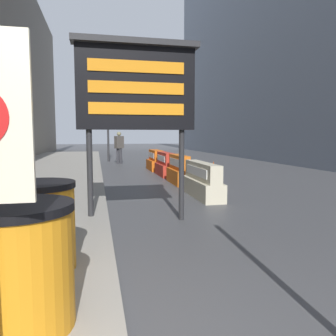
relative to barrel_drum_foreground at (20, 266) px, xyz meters
The scene contains 12 objects.
barrel_drum_foreground is the anchor object (origin of this frame).
barrel_drum_middle 1.10m from the barrel_drum_foreground, 92.99° to the left, with size 0.79×0.79×0.92m.
message_board 3.96m from the barrel_drum_foreground, 69.20° to the left, with size 2.17×0.36×3.18m.
jersey_barrier_cream 6.30m from the barrel_drum_foreground, 59.69° to the left, with size 0.51×2.07×0.88m.
jersey_barrier_orange_near 8.42m from the barrel_drum_foreground, 67.82° to the left, with size 0.51×1.61×0.93m.
jersey_barrier_red_striped 10.48m from the barrel_drum_foreground, 72.34° to the left, with size 0.54×1.77×0.91m.
jersey_barrier_orange_far 12.49m from the barrel_drum_foreground, 75.25° to the left, with size 0.65×1.66×0.91m.
traffic_cone_near 13.35m from the barrel_drum_foreground, 75.70° to the left, with size 0.43×0.43×0.77m.
traffic_cone_mid 8.32m from the barrel_drum_foreground, 64.87° to the left, with size 0.42×0.42×0.76m.
traffic_cone_far 8.00m from the barrel_drum_foreground, 59.78° to the left, with size 0.44×0.44×0.78m.
traffic_light_near_curb 17.71m from the barrel_drum_foreground, 85.85° to the left, with size 0.28×0.45×4.43m.
pedestrian_worker 15.95m from the barrel_drum_foreground, 83.53° to the left, with size 0.54×0.48×1.77m.
Camera 1 is at (-0.19, -1.82, 1.56)m, focal length 35.00 mm.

